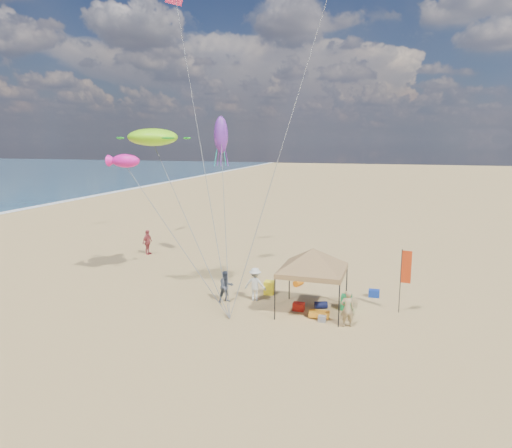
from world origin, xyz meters
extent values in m
plane|color=tan|center=(0.00, 0.00, 0.00)|extent=(280.00, 280.00, 0.00)
cylinder|color=black|center=(1.49, 3.96, 0.96)|extent=(0.06, 0.06, 1.92)
cylinder|color=black|center=(4.36, 3.93, 0.96)|extent=(0.06, 0.06, 1.92)
cylinder|color=black|center=(1.46, 1.08, 0.96)|extent=(0.06, 0.06, 1.92)
cylinder|color=black|center=(4.33, 1.05, 0.96)|extent=(0.06, 0.06, 1.92)
cube|color=olive|center=(2.91, 2.50, 2.03)|extent=(2.99, 2.99, 0.23)
pyramid|color=olive|center=(2.91, 2.50, 3.10)|extent=(5.81, 5.81, 0.96)
cylinder|color=black|center=(6.85, 3.62, 1.54)|extent=(0.04, 0.04, 3.08)
cube|color=red|center=(7.08, 3.60, 2.25)|extent=(0.45, 0.07, 1.54)
cube|color=red|center=(2.27, 2.51, 0.19)|extent=(0.54, 0.38, 0.38)
cube|color=#123195|center=(5.63, 5.55, 0.19)|extent=(0.54, 0.38, 0.38)
cylinder|color=#0C1137|center=(3.26, 3.06, 0.18)|extent=(0.69, 0.54, 0.36)
cylinder|color=orange|center=(1.50, 6.23, 0.18)|extent=(0.54, 0.69, 0.36)
cube|color=#188843|center=(4.43, 3.32, 0.35)|extent=(0.50, 0.50, 0.70)
cube|color=yellow|center=(0.31, 4.43, 0.35)|extent=(0.50, 0.50, 0.70)
cube|color=slate|center=(3.56, 1.46, 0.14)|extent=(0.34, 0.30, 0.28)
cube|color=orange|center=(3.37, 1.83, 0.20)|extent=(0.90, 0.50, 0.24)
imported|color=#A0885B|center=(4.67, 1.23, 0.82)|extent=(0.71, 0.60, 1.65)
imported|color=#333A46|center=(-1.46, 2.63, 0.80)|extent=(0.99, 0.98, 1.61)
imported|color=beige|center=(-0.13, 3.29, 0.85)|extent=(1.11, 0.65, 1.70)
imported|color=#AF4348|center=(-10.20, 10.25, 0.89)|extent=(0.52, 1.07, 1.77)
ellipsoid|color=#88F514|center=(-5.89, 3.83, 8.16)|extent=(2.88, 2.37, 0.91)
ellipsoid|color=#E9169F|center=(-7.11, 3.10, 6.95)|extent=(1.67, 0.97, 0.71)
ellipsoid|color=purple|center=(-4.05, 8.99, 8.32)|extent=(1.14, 1.14, 2.25)
camera|label=1|loc=(6.34, -18.19, 8.06)|focal=32.49mm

